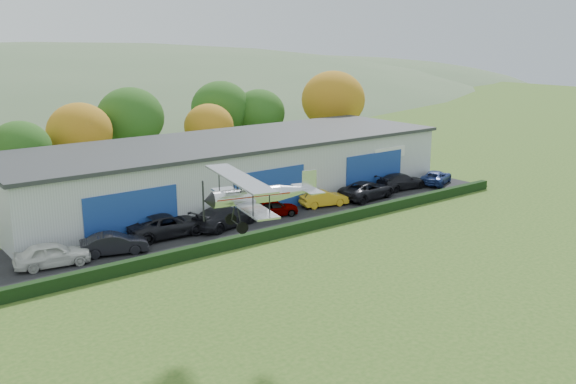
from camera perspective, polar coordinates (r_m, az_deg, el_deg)
ground at (r=33.72m, az=13.89°, el=-11.34°), size 300.00×300.00×0.00m
apron at (r=50.13m, az=-2.84°, el=-2.42°), size 48.00×9.00×0.05m
hedge at (r=46.32m, az=0.55°, el=-3.32°), size 46.00×0.60×0.80m
hangar at (r=56.20m, az=-5.26°, el=2.11°), size 40.60×12.60×5.30m
tree_belt at (r=64.89m, az=-14.49°, el=5.98°), size 75.70×13.22×10.12m
car_0 at (r=42.38m, az=-20.56°, el=-5.29°), size 4.88×2.59×1.58m
car_1 at (r=43.43m, az=-15.46°, el=-4.53°), size 4.62×2.70×1.44m
car_2 at (r=46.35m, az=-10.85°, el=-2.96°), size 6.02×3.01×1.64m
car_3 at (r=47.88m, az=-5.75°, el=-2.20°), size 6.10×3.60×1.66m
car_4 at (r=50.59m, az=-1.35°, el=-1.42°), size 4.33×2.82×1.37m
car_5 at (r=53.52m, az=3.28°, el=-0.57°), size 4.36×2.35×1.36m
car_6 at (r=56.35m, az=7.17°, el=0.19°), size 5.88×3.15×1.57m
car_7 at (r=60.30m, az=10.21°, el=0.96°), size 5.34×2.54×1.50m
car_8 at (r=63.13m, az=13.25°, el=1.31°), size 5.25×4.00×1.32m
biplane at (r=29.58m, az=-2.88°, el=-0.14°), size 5.85×6.66×2.48m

